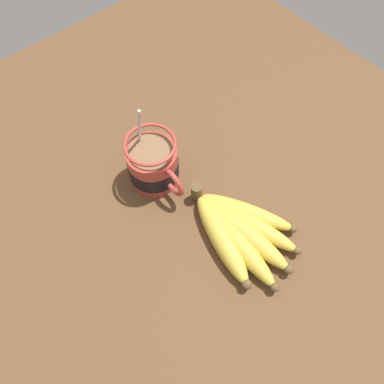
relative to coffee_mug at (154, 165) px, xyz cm
name	(u,v)px	position (x,y,z in cm)	size (l,w,h in cm)	color
table	(183,220)	(9.30, -1.14, -6.30)	(114.41, 114.41, 3.92)	brown
coffee_mug	(154,165)	(0.00, 0.00, 0.00)	(13.01, 9.10, 17.03)	#B23D33
banana_bunch	(238,230)	(18.15, 3.67, -2.62)	(22.32, 15.82, 4.08)	brown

